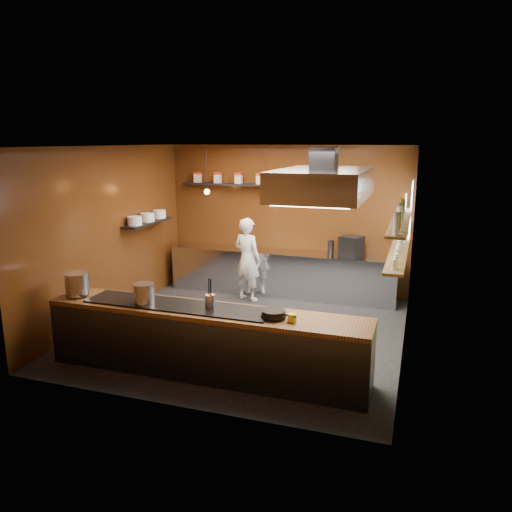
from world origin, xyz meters
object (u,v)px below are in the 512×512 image
at_px(extractor_hood, 323,183).
at_px(espresso_machine, 351,246).
at_px(stockpot_large, 77,284).
at_px(stockpot_small, 144,293).
at_px(chef, 247,259).

relative_size(extractor_hood, espresso_machine, 5.19).
bearing_deg(stockpot_large, espresso_machine, 49.57).
xyz_separation_m(extractor_hood, stockpot_large, (-3.24, -1.27, -1.40)).
distance_m(stockpot_small, espresso_machine, 4.51).
height_order(stockpot_small, chef, chef).
height_order(stockpot_large, espresso_machine, espresso_machine).
distance_m(stockpot_large, espresso_machine, 5.12).
height_order(extractor_hood, stockpot_small, extractor_hood).
xyz_separation_m(stockpot_small, chef, (0.32, 3.30, -0.26)).
distance_m(extractor_hood, espresso_machine, 2.99).
xyz_separation_m(stockpot_large, espresso_machine, (3.32, 3.90, -0.01)).
relative_size(stockpot_small, espresso_machine, 0.75).
xyz_separation_m(extractor_hood, stockpot_small, (-2.15, -1.29, -1.43)).
bearing_deg(stockpot_small, chef, 84.53).
distance_m(extractor_hood, stockpot_small, 2.88).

